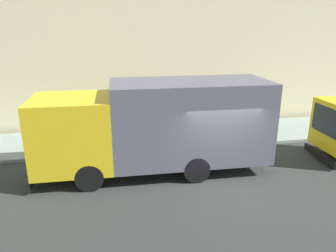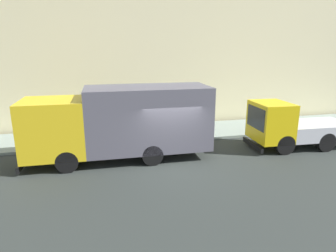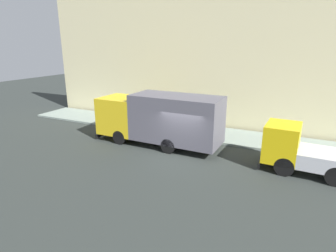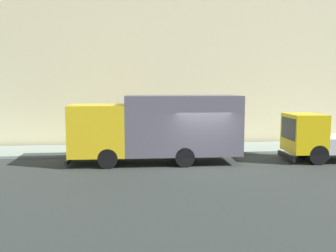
{
  "view_description": "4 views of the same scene",
  "coord_description": "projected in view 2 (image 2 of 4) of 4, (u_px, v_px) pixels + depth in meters",
  "views": [
    {
      "loc": [
        -8.99,
        3.54,
        5.02
      ],
      "look_at": [
        0.99,
        1.67,
        1.78
      ],
      "focal_mm": 33.66,
      "sensor_mm": 36.0,
      "label": 1
    },
    {
      "loc": [
        -11.38,
        2.99,
        4.9
      ],
      "look_at": [
        1.7,
        -0.19,
        1.29
      ],
      "focal_mm": 31.46,
      "sensor_mm": 36.0,
      "label": 2
    },
    {
      "loc": [
        -13.52,
        -5.72,
        6.19
      ],
      "look_at": [
        0.94,
        1.21,
        1.43
      ],
      "focal_mm": 29.79,
      "sensor_mm": 36.0,
      "label": 3
    },
    {
      "loc": [
        -15.65,
        3.28,
        3.65
      ],
      "look_at": [
        1.2,
        1.52,
        1.79
      ],
      "focal_mm": 38.25,
      "sensor_mm": 36.0,
      "label": 4
    }
  ],
  "objects": [
    {
      "name": "pedestrian_walking",
      "position": [
        103.0,
        125.0,
        15.1
      ],
      "size": [
        0.45,
        0.45,
        1.71
      ],
      "rotation": [
        0.0,
        0.0,
        1.07
      ],
      "color": "#42324F",
      "rests_on": "sidewalk"
    },
    {
      "name": "small_flatbed_truck",
      "position": [
        291.0,
        126.0,
        14.65
      ],
      "size": [
        2.29,
        5.22,
        2.33
      ],
      "rotation": [
        0.0,
        0.0,
        -0.05
      ],
      "color": "yellow",
      "rests_on": "ground"
    },
    {
      "name": "traffic_cone_orange",
      "position": [
        49.0,
        139.0,
        14.73
      ],
      "size": [
        0.48,
        0.48,
        0.68
      ],
      "primitive_type": "cone",
      "color": "orange",
      "rests_on": "sidewalk"
    },
    {
      "name": "ground",
      "position": [
        173.0,
        165.0,
        12.63
      ],
      "size": [
        80.0,
        80.0,
        0.0
      ],
      "primitive_type": "plane",
      "color": "#2C322F"
    },
    {
      "name": "sidewalk",
      "position": [
        153.0,
        134.0,
        17.01
      ],
      "size": [
        3.37,
        30.0,
        0.13
      ],
      "primitive_type": "cube",
      "color": "gray",
      "rests_on": "ground"
    },
    {
      "name": "building_facade",
      "position": [
        145.0,
        41.0,
        17.71
      ],
      "size": [
        0.5,
        30.0,
        10.56
      ],
      "primitive_type": "cube",
      "color": "beige",
      "rests_on": "ground"
    },
    {
      "name": "large_utility_truck",
      "position": [
        122.0,
        121.0,
        12.97
      ],
      "size": [
        2.56,
        8.15,
        3.24
      ],
      "rotation": [
        0.0,
        0.0,
        -0.02
      ],
      "color": "yellow",
      "rests_on": "ground"
    }
  ]
}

